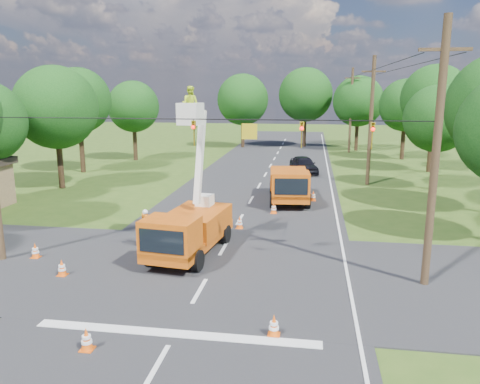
% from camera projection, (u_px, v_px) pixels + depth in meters
% --- Properties ---
extents(ground, '(140.00, 140.00, 0.00)m').
position_uv_depth(ground, '(259.00, 186.00, 36.85)').
color(ground, '#304C17').
rests_on(ground, ground).
extents(road_main, '(12.00, 100.00, 0.06)m').
position_uv_depth(road_main, '(259.00, 186.00, 36.85)').
color(road_main, black).
rests_on(road_main, ground).
extents(road_cross, '(56.00, 10.00, 0.07)m').
position_uv_depth(road_cross, '(211.00, 272.00, 19.47)').
color(road_cross, black).
rests_on(road_cross, ground).
extents(stop_bar, '(9.00, 0.45, 0.02)m').
position_uv_depth(stop_bar, '(175.00, 335.00, 14.45)').
color(stop_bar, silver).
rests_on(stop_bar, ground).
extents(edge_line, '(0.12, 90.00, 0.02)m').
position_uv_depth(edge_line, '(331.00, 188.00, 36.02)').
color(edge_line, silver).
rests_on(edge_line, ground).
extents(bucket_truck, '(3.03, 6.28, 7.59)m').
position_uv_depth(bucket_truck, '(189.00, 222.00, 21.11)').
color(bucket_truck, '#CB530E').
rests_on(bucket_truck, ground).
extents(second_truck, '(3.02, 6.59, 2.40)m').
position_uv_depth(second_truck, '(289.00, 184.00, 31.41)').
color(second_truck, '#CB530E').
rests_on(second_truck, ground).
extents(ground_worker, '(0.76, 0.72, 1.75)m').
position_uv_depth(ground_worker, '(146.00, 230.00, 22.28)').
color(ground_worker, orange).
rests_on(ground_worker, ground).
extents(distant_car, '(3.07, 4.91, 1.56)m').
position_uv_depth(distant_car, '(304.00, 165.00, 42.43)').
color(distant_car, black).
rests_on(distant_car, ground).
extents(traffic_cone_0, '(0.38, 0.38, 0.71)m').
position_uv_depth(traffic_cone_0, '(87.00, 339.00, 13.50)').
color(traffic_cone_0, '#E9550C').
rests_on(traffic_cone_0, ground).
extents(traffic_cone_1, '(0.38, 0.38, 0.71)m').
position_uv_depth(traffic_cone_1, '(274.00, 326.00, 14.29)').
color(traffic_cone_1, '#E9550C').
rests_on(traffic_cone_1, ground).
extents(traffic_cone_2, '(0.38, 0.38, 0.71)m').
position_uv_depth(traffic_cone_2, '(240.00, 222.00, 25.44)').
color(traffic_cone_2, '#E9550C').
rests_on(traffic_cone_2, ground).
extents(traffic_cone_3, '(0.38, 0.38, 0.71)m').
position_uv_depth(traffic_cone_3, '(274.00, 208.00, 28.56)').
color(traffic_cone_3, '#E9550C').
rests_on(traffic_cone_3, ground).
extents(traffic_cone_4, '(0.38, 0.38, 0.71)m').
position_uv_depth(traffic_cone_4, '(62.00, 268.00, 18.95)').
color(traffic_cone_4, '#E9550C').
rests_on(traffic_cone_4, ground).
extents(traffic_cone_5, '(0.38, 0.38, 0.71)m').
position_uv_depth(traffic_cone_5, '(35.00, 251.00, 20.97)').
color(traffic_cone_5, '#E9550C').
rests_on(traffic_cone_5, ground).
extents(traffic_cone_7, '(0.38, 0.38, 0.71)m').
position_uv_depth(traffic_cone_7, '(313.00, 196.00, 31.82)').
color(traffic_cone_7, '#E9550C').
rests_on(traffic_cone_7, ground).
extents(pole_right_near, '(1.80, 0.30, 10.00)m').
position_uv_depth(pole_right_near, '(436.00, 154.00, 17.12)').
color(pole_right_near, '#4C3823').
rests_on(pole_right_near, ground).
extents(pole_right_mid, '(1.80, 0.30, 10.00)m').
position_uv_depth(pole_right_mid, '(371.00, 120.00, 36.43)').
color(pole_right_mid, '#4C3823').
rests_on(pole_right_mid, ground).
extents(pole_right_far, '(1.80, 0.30, 10.00)m').
position_uv_depth(pole_right_far, '(351.00, 110.00, 55.75)').
color(pole_right_far, '#4C3823').
rests_on(pole_right_far, ground).
extents(signal_span, '(18.00, 0.29, 1.07)m').
position_uv_depth(signal_span, '(266.00, 131.00, 17.88)').
color(signal_span, black).
rests_on(signal_span, ground).
extents(tree_left_d, '(6.20, 6.20, 9.24)m').
position_uv_depth(tree_left_d, '(56.00, 108.00, 34.87)').
color(tree_left_d, '#382616').
rests_on(tree_left_d, ground).
extents(tree_left_e, '(5.80, 5.80, 9.41)m').
position_uv_depth(tree_left_e, '(78.00, 101.00, 41.82)').
color(tree_left_e, '#382616').
rests_on(tree_left_e, ground).
extents(tree_left_f, '(5.40, 5.40, 8.40)m').
position_uv_depth(tree_left_f, '(133.00, 107.00, 49.42)').
color(tree_left_f, '#382616').
rests_on(tree_left_f, ground).
extents(tree_right_c, '(5.00, 5.00, 7.83)m').
position_uv_depth(tree_right_c, '(438.00, 119.00, 34.73)').
color(tree_right_c, '#382616').
rests_on(tree_right_c, ground).
extents(tree_right_d, '(6.00, 6.00, 9.70)m').
position_uv_depth(tree_right_d, '(435.00, 98.00, 41.92)').
color(tree_right_d, '#382616').
rests_on(tree_right_d, ground).
extents(tree_right_e, '(5.60, 5.60, 8.63)m').
position_uv_depth(tree_right_e, '(406.00, 105.00, 49.98)').
color(tree_right_e, '#382616').
rests_on(tree_right_e, ground).
extents(tree_far_a, '(6.60, 6.60, 9.50)m').
position_uv_depth(tree_far_a, '(243.00, 100.00, 60.41)').
color(tree_far_a, '#382616').
rests_on(tree_far_a, ground).
extents(tree_far_b, '(7.00, 7.00, 10.32)m').
position_uv_depth(tree_far_b, '(306.00, 95.00, 61.03)').
color(tree_far_b, '#382616').
rests_on(tree_far_b, ground).
extents(tree_far_c, '(6.20, 6.20, 9.18)m').
position_uv_depth(tree_far_c, '(358.00, 101.00, 57.32)').
color(tree_far_c, '#382616').
rests_on(tree_far_c, ground).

